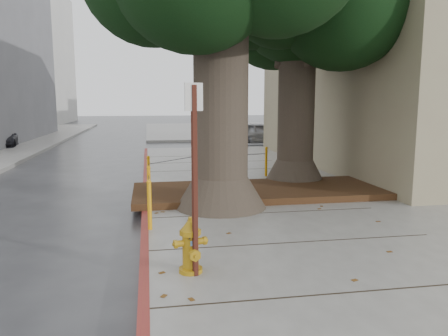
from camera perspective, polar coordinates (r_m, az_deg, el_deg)
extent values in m
plane|color=#28282B|center=(7.52, 5.39, -10.95)|extent=(140.00, 140.00, 0.00)
cube|color=slate|center=(37.74, 2.17, 5.03)|extent=(16.00, 20.00, 0.15)
cube|color=maroon|center=(9.64, -10.27, -6.14)|extent=(0.14, 26.00, 0.16)
cube|color=black|center=(11.32, 4.60, -3.00)|extent=(6.40, 2.60, 0.16)
cube|color=silver|center=(54.21, -26.83, 13.11)|extent=(12.00, 18.00, 15.00)
cube|color=silver|center=(37.44, 19.02, 11.32)|extent=(10.00, 10.00, 9.00)
cube|color=slate|center=(45.72, 22.16, 12.49)|extent=(12.00, 14.00, 12.00)
cone|color=#4C3F33|center=(9.87, -0.40, -3.12)|extent=(2.04, 2.04, 0.70)
cylinder|color=#4C3F33|center=(9.66, -0.41, 8.76)|extent=(1.20, 1.20, 4.22)
cone|color=#4C3F33|center=(12.90, 9.20, -0.41)|extent=(1.77, 1.77, 0.70)
cylinder|color=#4C3F33|center=(12.74, 9.40, 7.70)|extent=(1.04, 1.04, 3.84)
sphere|color=black|center=(13.73, 13.69, 18.83)|extent=(3.00, 3.00, 3.00)
cylinder|color=orange|center=(8.25, -9.70, -4.90)|extent=(0.08, 0.08, 0.90)
sphere|color=orange|center=(8.16, -9.78, -1.83)|extent=(0.09, 0.09, 0.09)
cylinder|color=orange|center=(10.01, -9.76, -2.49)|extent=(0.08, 0.08, 0.90)
sphere|color=orange|center=(9.93, -9.83, 0.06)|extent=(0.09, 0.09, 0.09)
cylinder|color=orange|center=(11.78, -9.81, -0.80)|extent=(0.08, 0.08, 0.90)
sphere|color=orange|center=(11.72, -9.87, 1.37)|extent=(0.09, 0.09, 0.09)
cylinder|color=orange|center=(13.35, -3.39, 0.43)|extent=(0.08, 0.08, 0.90)
sphere|color=orange|center=(13.29, -3.41, 2.35)|extent=(0.09, 0.09, 0.09)
cylinder|color=orange|center=(13.96, 5.52, 0.77)|extent=(0.08, 0.08, 0.90)
sphere|color=orange|center=(13.91, 5.55, 2.61)|extent=(0.09, 0.09, 0.09)
cylinder|color=black|center=(9.08, -9.78, -1.91)|extent=(0.02, 1.80, 0.02)
cylinder|color=black|center=(10.85, -9.83, -0.17)|extent=(0.02, 1.80, 0.02)
cylinder|color=black|center=(12.51, -6.42, 1.08)|extent=(1.51, 1.51, 0.02)
cylinder|color=black|center=(13.58, 1.17, 1.74)|extent=(2.20, 0.22, 0.02)
cylinder|color=#B38312|center=(6.31, -4.37, -13.12)|extent=(0.39, 0.39, 0.06)
cylinder|color=#B38312|center=(6.21, -4.40, -10.74)|extent=(0.27, 0.27, 0.52)
cylinder|color=#B38312|center=(6.13, -4.43, -8.37)|extent=(0.36, 0.36, 0.07)
cone|color=#B38312|center=(6.10, -4.44, -7.49)|extent=(0.33, 0.33, 0.14)
cylinder|color=#B38312|center=(6.08, -4.45, -6.65)|extent=(0.07, 0.07, 0.05)
cylinder|color=#B38312|center=(6.14, -5.62, -9.78)|extent=(0.16, 0.12, 0.09)
cylinder|color=#B38312|center=(6.21, -3.22, -9.52)|extent=(0.16, 0.12, 0.09)
cylinder|color=#B38312|center=(6.10, -4.04, -11.10)|extent=(0.16, 0.17, 0.13)
cube|color=#5999D8|center=(6.06, -4.08, -9.79)|extent=(0.07, 0.02, 0.07)
cube|color=#471911|center=(5.83, -3.85, -2.00)|extent=(0.08, 0.08, 2.59)
cube|color=silver|center=(5.73, -3.97, 9.25)|extent=(0.25, 0.11, 0.36)
imported|color=#999A9E|center=(25.51, 4.55, 4.54)|extent=(3.91, 1.60, 1.33)
imported|color=maroon|center=(26.98, 17.27, 4.37)|extent=(3.98, 1.55, 1.29)
imported|color=black|center=(26.52, -26.96, 3.54)|extent=(2.05, 4.00, 1.11)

